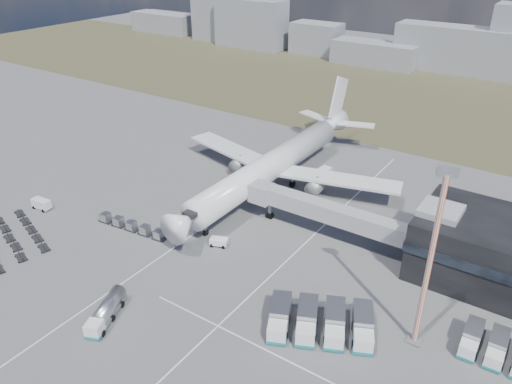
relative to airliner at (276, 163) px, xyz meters
The scene contains 14 objects.
ground 32.81m from the airliner, 90.00° to the right, with size 420.00×420.00×0.00m, color #565659.
grass_strip 77.80m from the airliner, 90.00° to the left, with size 420.00×90.00×0.01m, color #453F29.
lane_markings 31.41m from the airliner, 71.60° to the right, with size 47.12×110.00×0.01m.
jet_bridge 19.89m from the airliner, 36.93° to the right, with size 30.30×3.80×7.05m.
airliner is the anchor object (origin of this frame).
skyline 117.99m from the airliner, 84.19° to the left, with size 307.87×25.78×25.83m.
fuel_tanker 48.21m from the airliner, 87.24° to the right, with size 5.35×8.90×2.82m.
pushback_tug 25.41m from the airliner, 80.79° to the right, with size 3.04×1.71×1.39m, color white.
utility_van 47.07m from the airliner, 133.67° to the right, with size 3.81×1.73×2.08m, color white.
catering_truck 10.89m from the airliner, 45.24° to the left, with size 2.78×5.68×2.52m.
service_trucks_near 43.77m from the airliner, 49.91° to the right, with size 15.68×12.68×3.06m.
service_trucks_far 56.12m from the airliner, 26.23° to the right, with size 11.62×6.69×2.53m.
uld_row 32.26m from the airliner, 112.16° to the right, with size 14.93×3.04×1.63m.
floodlight_mast 48.84m from the airliner, 35.48° to the right, with size 2.42×1.97×25.47m.
Camera 1 is at (49.44, -48.13, 48.38)m, focal length 35.00 mm.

